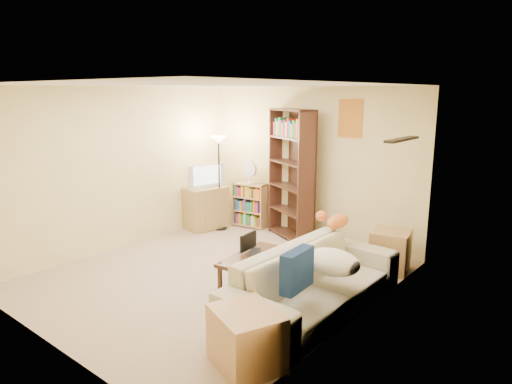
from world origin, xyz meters
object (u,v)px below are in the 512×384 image
(tabby_cat, at_px, (335,221))
(laptop, at_px, (258,252))
(desk_fan, at_px, (250,171))
(end_cabinet, at_px, (246,338))
(television, at_px, (205,176))
(coffee_table, at_px, (257,268))
(tv_stand, at_px, (205,208))
(mug, at_px, (259,262))
(short_bookshelf, at_px, (250,205))
(tall_bookshelf, at_px, (291,171))
(sofa, at_px, (315,281))
(floor_lamp, at_px, (219,156))
(side_table, at_px, (390,251))

(tabby_cat, relative_size, laptop, 1.51)
(desk_fan, relative_size, end_cabinet, 0.67)
(television, distance_m, desk_fan, 0.81)
(coffee_table, relative_size, tv_stand, 1.39)
(mug, bearing_deg, tv_stand, 146.91)
(television, xyz_separation_m, short_bookshelf, (0.57, 0.57, -0.56))
(coffee_table, distance_m, tall_bookshelf, 2.34)
(television, xyz_separation_m, desk_fan, (0.61, 0.53, 0.07))
(tabby_cat, xyz_separation_m, short_bookshelf, (-2.39, 1.12, -0.39))
(end_cabinet, bearing_deg, short_bookshelf, 129.68)
(sofa, relative_size, floor_lamp, 1.45)
(tv_stand, xyz_separation_m, end_cabinet, (3.34, -2.78, -0.12))
(laptop, relative_size, mug, 2.88)
(floor_lamp, height_order, side_table, floor_lamp)
(short_bookshelf, xyz_separation_m, end_cabinet, (2.77, -3.34, -0.14))
(tabby_cat, bearing_deg, mug, -105.79)
(television, bearing_deg, sofa, -101.45)
(coffee_table, xyz_separation_m, end_cabinet, (0.94, -1.30, -0.03))
(tabby_cat, height_order, tall_bookshelf, tall_bookshelf)
(sofa, relative_size, television, 3.29)
(tall_bookshelf, bearing_deg, end_cabinet, -36.67)
(mug, xyz_separation_m, tall_bookshelf, (-1.11, 2.22, 0.65))
(mug, bearing_deg, coffee_table, 134.22)
(tv_stand, height_order, desk_fan, desk_fan)
(laptop, relative_size, floor_lamp, 0.22)
(coffee_table, relative_size, television, 1.44)
(tabby_cat, bearing_deg, floor_lamp, 166.07)
(coffee_table, distance_m, floor_lamp, 2.87)
(sofa, relative_size, mug, 19.10)
(tabby_cat, relative_size, short_bookshelf, 0.68)
(tabby_cat, xyz_separation_m, television, (-2.95, 0.56, 0.17))
(mug, bearing_deg, end_cabinet, -56.12)
(laptop, height_order, tv_stand, tv_stand)
(coffee_table, distance_m, laptop, 0.19)
(coffee_table, bearing_deg, side_table, 52.18)
(sofa, xyz_separation_m, laptop, (-0.89, 0.09, 0.11))
(tall_bookshelf, distance_m, end_cabinet, 3.86)
(tv_stand, bearing_deg, desk_fan, 53.74)
(sofa, bearing_deg, coffee_table, 90.96)
(tv_stand, distance_m, side_table, 3.42)
(short_bookshelf, bearing_deg, tv_stand, -143.25)
(laptop, xyz_separation_m, side_table, (1.06, 1.57, -0.17))
(tv_stand, bearing_deg, mug, -20.00)
(mug, bearing_deg, laptop, 130.88)
(end_cabinet, bearing_deg, tall_bookshelf, 119.08)
(coffee_table, distance_m, end_cabinet, 1.60)
(coffee_table, height_order, end_cabinet, end_cabinet)
(tall_bookshelf, relative_size, short_bookshelf, 2.67)
(mug, distance_m, tall_bookshelf, 2.57)
(sofa, bearing_deg, tabby_cat, 18.61)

